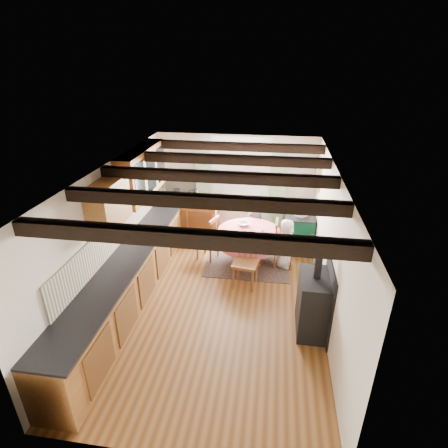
% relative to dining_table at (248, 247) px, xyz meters
% --- Properties ---
extents(floor, '(3.60, 5.50, 0.00)m').
position_rel_dining_table_xyz_m(floor, '(-0.42, -1.39, -0.38)').
color(floor, brown).
rests_on(floor, ground).
extents(ceiling, '(3.60, 5.50, 0.00)m').
position_rel_dining_table_xyz_m(ceiling, '(-0.42, -1.39, 2.02)').
color(ceiling, white).
rests_on(ceiling, ground).
extents(wall_back, '(3.60, 0.00, 2.40)m').
position_rel_dining_table_xyz_m(wall_back, '(-0.42, 1.36, 0.82)').
color(wall_back, silver).
rests_on(wall_back, ground).
extents(wall_front, '(3.60, 0.00, 2.40)m').
position_rel_dining_table_xyz_m(wall_front, '(-0.42, -4.14, 0.82)').
color(wall_front, silver).
rests_on(wall_front, ground).
extents(wall_left, '(0.00, 5.50, 2.40)m').
position_rel_dining_table_xyz_m(wall_left, '(-2.22, -1.39, 0.82)').
color(wall_left, silver).
rests_on(wall_left, ground).
extents(wall_right, '(0.00, 5.50, 2.40)m').
position_rel_dining_table_xyz_m(wall_right, '(1.38, -1.39, 0.82)').
color(wall_right, silver).
rests_on(wall_right, ground).
extents(beam_a, '(3.60, 0.16, 0.16)m').
position_rel_dining_table_xyz_m(beam_a, '(-0.42, -3.39, 1.93)').
color(beam_a, black).
rests_on(beam_a, ceiling).
extents(beam_b, '(3.60, 0.16, 0.16)m').
position_rel_dining_table_xyz_m(beam_b, '(-0.42, -2.39, 1.93)').
color(beam_b, black).
rests_on(beam_b, ceiling).
extents(beam_c, '(3.60, 0.16, 0.16)m').
position_rel_dining_table_xyz_m(beam_c, '(-0.42, -1.39, 1.93)').
color(beam_c, black).
rests_on(beam_c, ceiling).
extents(beam_d, '(3.60, 0.16, 0.16)m').
position_rel_dining_table_xyz_m(beam_d, '(-0.42, -0.39, 1.93)').
color(beam_d, black).
rests_on(beam_d, ceiling).
extents(beam_e, '(3.60, 0.16, 0.16)m').
position_rel_dining_table_xyz_m(beam_e, '(-0.42, 0.61, 1.93)').
color(beam_e, black).
rests_on(beam_e, ceiling).
extents(splash_left, '(0.02, 4.50, 0.55)m').
position_rel_dining_table_xyz_m(splash_left, '(-2.20, -1.09, 0.82)').
color(splash_left, beige).
rests_on(splash_left, wall_left).
extents(splash_back, '(1.40, 0.02, 0.55)m').
position_rel_dining_table_xyz_m(splash_back, '(-1.42, 1.34, 0.82)').
color(splash_back, beige).
rests_on(splash_back, wall_back).
extents(base_cabinet_left, '(0.60, 5.30, 0.88)m').
position_rel_dining_table_xyz_m(base_cabinet_left, '(-1.92, -1.39, 0.06)').
color(base_cabinet_left, '#9A6425').
rests_on(base_cabinet_left, floor).
extents(base_cabinet_back, '(1.30, 0.60, 0.88)m').
position_rel_dining_table_xyz_m(base_cabinet_back, '(-1.47, 1.06, 0.06)').
color(base_cabinet_back, '#9A6425').
rests_on(base_cabinet_back, floor).
extents(worktop_left, '(0.64, 5.30, 0.04)m').
position_rel_dining_table_xyz_m(worktop_left, '(-1.90, -1.39, 0.52)').
color(worktop_left, black).
rests_on(worktop_left, base_cabinet_left).
extents(worktop_back, '(1.30, 0.64, 0.04)m').
position_rel_dining_table_xyz_m(worktop_back, '(-1.47, 1.04, 0.52)').
color(worktop_back, black).
rests_on(worktop_back, base_cabinet_back).
extents(wall_cabinet_glass, '(0.34, 1.80, 0.90)m').
position_rel_dining_table_xyz_m(wall_cabinet_glass, '(-2.05, -0.19, 1.57)').
color(wall_cabinet_glass, '#9A6425').
rests_on(wall_cabinet_glass, wall_left).
extents(wall_cabinet_solid, '(0.34, 0.90, 0.70)m').
position_rel_dining_table_xyz_m(wall_cabinet_solid, '(-2.05, -1.69, 1.52)').
color(wall_cabinet_solid, '#9A6425').
rests_on(wall_cabinet_solid, wall_left).
extents(window_frame, '(1.34, 0.03, 1.54)m').
position_rel_dining_table_xyz_m(window_frame, '(-0.32, 1.35, 1.22)').
color(window_frame, white).
rests_on(window_frame, wall_back).
extents(window_pane, '(1.20, 0.01, 1.40)m').
position_rel_dining_table_xyz_m(window_pane, '(-0.32, 1.35, 1.22)').
color(window_pane, white).
rests_on(window_pane, wall_back).
extents(curtain_left, '(0.35, 0.10, 2.10)m').
position_rel_dining_table_xyz_m(curtain_left, '(-1.17, 1.26, 0.72)').
color(curtain_left, '#A4C491').
rests_on(curtain_left, wall_back).
extents(curtain_right, '(0.35, 0.10, 2.10)m').
position_rel_dining_table_xyz_m(curtain_right, '(0.53, 1.26, 0.72)').
color(curtain_right, '#A4C491').
rests_on(curtain_right, wall_back).
extents(curtain_rod, '(2.00, 0.03, 0.03)m').
position_rel_dining_table_xyz_m(curtain_rod, '(-0.32, 1.26, 1.82)').
color(curtain_rod, black).
rests_on(curtain_rod, wall_back).
extents(wall_picture, '(0.04, 0.50, 0.60)m').
position_rel_dining_table_xyz_m(wall_picture, '(1.35, 0.91, 1.32)').
color(wall_picture, gold).
rests_on(wall_picture, wall_right).
extents(wall_plate, '(0.30, 0.02, 0.30)m').
position_rel_dining_table_xyz_m(wall_plate, '(0.63, 1.33, 1.32)').
color(wall_plate, silver).
rests_on(wall_plate, wall_back).
extents(rug, '(1.72, 1.34, 0.01)m').
position_rel_dining_table_xyz_m(rug, '(0.00, 0.00, -0.37)').
color(rug, black).
rests_on(rug, floor).
extents(dining_table, '(1.26, 1.26, 0.76)m').
position_rel_dining_table_xyz_m(dining_table, '(0.00, 0.00, 0.00)').
color(dining_table, '#DA5D7A').
rests_on(dining_table, floor).
extents(chair_near, '(0.51, 0.53, 1.03)m').
position_rel_dining_table_xyz_m(chair_near, '(0.01, -0.82, 0.14)').
color(chair_near, brown).
rests_on(chair_near, floor).
extents(chair_left, '(0.55, 0.54, 0.98)m').
position_rel_dining_table_xyz_m(chair_left, '(-0.87, 0.07, 0.11)').
color(chair_left, brown).
rests_on(chair_left, floor).
extents(chair_right, '(0.45, 0.43, 0.99)m').
position_rel_dining_table_xyz_m(chair_right, '(0.72, 0.03, 0.12)').
color(chair_right, brown).
rests_on(chair_right, floor).
extents(aga_range, '(0.62, 0.95, 0.88)m').
position_rel_dining_table_xyz_m(aga_range, '(1.05, 0.84, 0.06)').
color(aga_range, '#09331F').
rests_on(aga_range, floor).
extents(cast_iron_stove, '(0.46, 0.76, 1.52)m').
position_rel_dining_table_xyz_m(cast_iron_stove, '(1.16, -1.86, 0.38)').
color(cast_iron_stove, black).
rests_on(cast_iron_stove, floor).
extents(child_far, '(0.44, 0.34, 1.07)m').
position_rel_dining_table_xyz_m(child_far, '(0.08, 0.80, 0.16)').
color(child_far, '#4F555D').
rests_on(child_far, floor).
extents(child_right, '(0.48, 0.59, 1.04)m').
position_rel_dining_table_xyz_m(child_right, '(0.76, -0.00, 0.14)').
color(child_right, silver).
rests_on(child_right, floor).
extents(bowl_a, '(0.32, 0.32, 0.06)m').
position_rel_dining_table_xyz_m(bowl_a, '(-0.12, 0.23, 0.41)').
color(bowl_a, silver).
rests_on(bowl_a, dining_table).
extents(bowl_b, '(0.25, 0.25, 0.06)m').
position_rel_dining_table_xyz_m(bowl_b, '(0.07, -0.18, 0.41)').
color(bowl_b, silver).
rests_on(bowl_b, dining_table).
extents(cup, '(0.12, 0.12, 0.09)m').
position_rel_dining_table_xyz_m(cup, '(0.29, -0.13, 0.42)').
color(cup, silver).
rests_on(cup, dining_table).
extents(canister_tall, '(0.16, 0.16, 0.27)m').
position_rel_dining_table_xyz_m(canister_tall, '(-1.76, 1.02, 0.67)').
color(canister_tall, '#262628').
rests_on(canister_tall, worktop_back).
extents(canister_wide, '(0.19, 0.19, 0.22)m').
position_rel_dining_table_xyz_m(canister_wide, '(-1.40, 1.05, 0.65)').
color(canister_wide, '#262628').
rests_on(canister_wide, worktop_back).
extents(canister_slim, '(0.10, 0.10, 0.29)m').
position_rel_dining_table_xyz_m(canister_slim, '(-1.31, 0.98, 0.68)').
color(canister_slim, '#262628').
rests_on(canister_slim, worktop_back).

